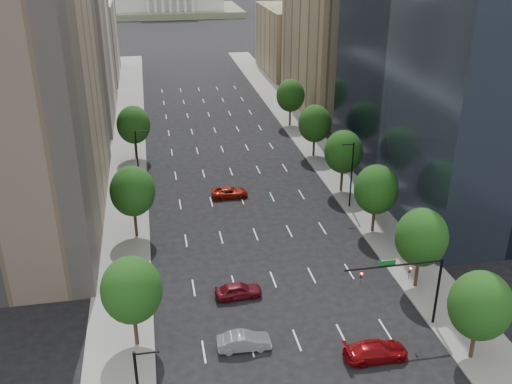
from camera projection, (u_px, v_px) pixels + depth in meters
sidewalk_left at (125, 208)px, 75.89m from camera, size 6.00×200.00×0.15m
sidewalk_right at (351, 190)px, 81.12m from camera, size 6.00×200.00×0.15m
midrise_cream_left at (67, 24)px, 105.50m from camera, size 14.00×30.00×35.00m
filler_left at (86, 40)px, 138.53m from camera, size 14.00×26.00×18.00m
parking_tan_right at (335, 33)px, 112.29m from camera, size 14.00×30.00×30.00m
filler_right at (292, 40)px, 144.70m from camera, size 14.00×26.00×16.00m
tree_right_0 at (480, 306)px, 47.37m from camera, size 5.20×5.20×8.39m
tree_right_1 at (421, 237)px, 57.06m from camera, size 5.20×5.20×8.75m
tree_right_2 at (376, 190)px, 67.85m from camera, size 5.20×5.20×8.61m
tree_right_3 at (343, 152)px, 78.46m from camera, size 5.20×5.20×8.89m
tree_right_4 at (315, 124)px, 91.15m from camera, size 5.20×5.20×8.46m
tree_right_5 at (291, 96)px, 105.34m from camera, size 5.20×5.20×8.75m
tree_left_0 at (132, 290)px, 48.76m from camera, size 5.20×5.20×8.75m
tree_left_1 at (133, 191)px, 66.55m from camera, size 5.20×5.20×8.97m
tree_left_2 at (134, 125)px, 89.91m from camera, size 5.20×5.20×8.68m
streetlight_rn at (351, 173)px, 74.32m from camera, size 1.70×0.20×9.00m
streetlight_ln at (138, 160)px, 78.73m from camera, size 1.70×0.20×9.00m
traffic_signal at (414, 279)px, 51.34m from camera, size 9.12×0.40×7.38m
foothills at (188, 6)px, 582.30m from camera, size 720.00×413.00×263.00m
car_red_near at (376, 351)px, 49.20m from camera, size 5.59×2.29×1.62m
car_maroon at (238, 290)px, 57.45m from camera, size 4.73×2.07×1.58m
car_silver at (244, 341)px, 50.39m from camera, size 4.75×1.79×1.55m
car_red_far at (230, 192)px, 79.03m from camera, size 4.99×2.40×1.37m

